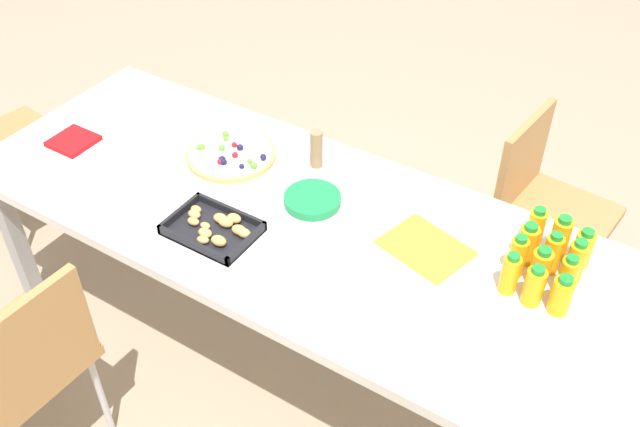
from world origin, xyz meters
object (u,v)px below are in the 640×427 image
at_px(party_table, 316,238).
at_px(plate_stack, 312,200).
at_px(juice_bottle_0, 583,249).
at_px(juice_bottle_7, 540,268).
at_px(fruit_pizza, 231,154).
at_px(chair_near_left, 544,200).
at_px(juice_bottle_8, 517,256).
at_px(juice_bottle_2, 536,229).
at_px(cardboard_tube, 316,149).
at_px(juice_bottle_4, 552,253).
at_px(snack_tray, 215,228).
at_px(juice_bottle_3, 576,261).
at_px(juice_bottle_5, 527,244).
at_px(juice_bottle_1, 560,238).
at_px(juice_bottle_10, 534,286).
at_px(juice_bottle_6, 567,277).
at_px(juice_bottle_11, 510,274).
at_px(paper_folder, 426,248).
at_px(napkin_stack, 73,141).
at_px(chair_far_right, 23,361).
at_px(juice_bottle_9, 561,295).

distance_m(party_table, plate_stack, 0.13).
height_order(juice_bottle_0, juice_bottle_7, juice_bottle_7).
xyz_separation_m(juice_bottle_0, fruit_pizza, (1.23, 0.13, -0.05)).
xyz_separation_m(party_table, chair_near_left, (-0.52, -0.83, -0.19)).
relative_size(chair_near_left, juice_bottle_8, 5.67).
xyz_separation_m(juice_bottle_2, cardboard_tube, (0.80, 0.01, 0.00)).
bearing_deg(juice_bottle_0, juice_bottle_4, 46.86).
xyz_separation_m(juice_bottle_0, snack_tray, (1.03, 0.48, -0.05)).
relative_size(juice_bottle_3, juice_bottle_5, 1.04).
xyz_separation_m(juice_bottle_1, juice_bottle_10, (-0.00, 0.23, -0.01)).
height_order(juice_bottle_0, juice_bottle_10, juice_bottle_10).
bearing_deg(cardboard_tube, juice_bottle_0, -179.66).
bearing_deg(juice_bottle_8, juice_bottle_6, 176.88).
distance_m(juice_bottle_0, juice_bottle_11, 0.27).
distance_m(juice_bottle_4, paper_folder, 0.38).
bearing_deg(snack_tray, juice_bottle_3, -158.42).
height_order(chair_near_left, plate_stack, chair_near_left).
xyz_separation_m(napkin_stack, cardboard_tube, (-0.84, -0.37, 0.06)).
height_order(chair_far_right, juice_bottle_9, juice_bottle_9).
xyz_separation_m(juice_bottle_2, juice_bottle_8, (0.00, 0.15, -0.00)).
height_order(juice_bottle_7, plate_stack, juice_bottle_7).
relative_size(chair_far_right, fruit_pizza, 2.54).
bearing_deg(chair_near_left, juice_bottle_6, 24.87).
distance_m(juice_bottle_2, juice_bottle_10, 0.25).
relative_size(juice_bottle_8, napkin_stack, 0.98).
height_order(juice_bottle_2, juice_bottle_4, juice_bottle_2).
height_order(cardboard_tube, paper_folder, cardboard_tube).
relative_size(juice_bottle_10, paper_folder, 0.52).
height_order(juice_bottle_2, napkin_stack, juice_bottle_2).
distance_m(juice_bottle_1, juice_bottle_7, 0.15).
height_order(snack_tray, paper_folder, snack_tray).
bearing_deg(juice_bottle_6, juice_bottle_0, -90.63).
bearing_deg(juice_bottle_6, plate_stack, 2.68).
relative_size(chair_near_left, juice_bottle_5, 5.79).
xyz_separation_m(party_table, fruit_pizza, (0.46, -0.15, 0.07)).
distance_m(party_table, juice_bottle_5, 0.67).
distance_m(juice_bottle_0, cardboard_tube, 0.94).
height_order(chair_far_right, snack_tray, chair_far_right).
relative_size(party_table, cardboard_tube, 17.51).
distance_m(juice_bottle_0, juice_bottle_1, 0.07).
bearing_deg(juice_bottle_0, fruit_pizza, 5.92).
relative_size(chair_far_right, plate_stack, 4.31).
height_order(juice_bottle_2, juice_bottle_5, juice_bottle_2).
bearing_deg(party_table, juice_bottle_8, -167.79).
xyz_separation_m(juice_bottle_1, juice_bottle_3, (-0.07, 0.07, -0.00)).
bearing_deg(cardboard_tube, plate_stack, 118.86).
bearing_deg(juice_bottle_5, juice_bottle_4, 179.82).
bearing_deg(juice_bottle_2, juice_bottle_6, 133.49).
xyz_separation_m(juice_bottle_10, plate_stack, (0.77, -0.04, -0.05)).
bearing_deg(cardboard_tube, snack_tray, 80.07).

